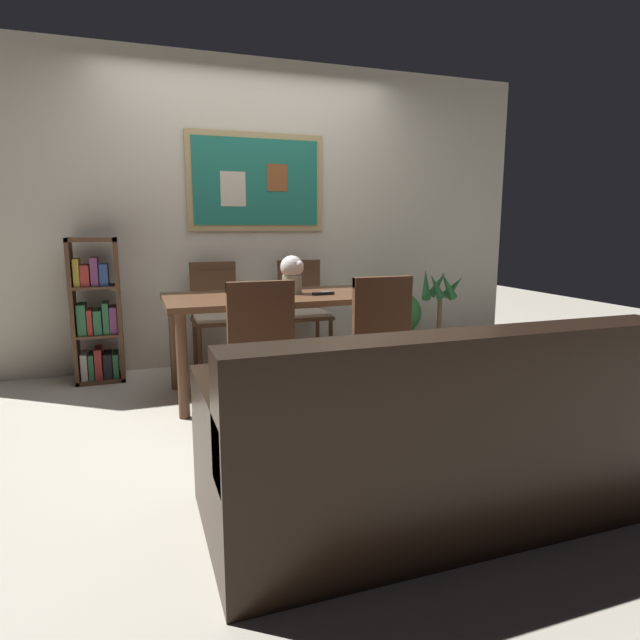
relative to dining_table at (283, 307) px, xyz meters
name	(u,v)px	position (x,y,z in m)	size (l,w,h in m)	color
ground_plane	(300,406)	(0.01, -0.36, -0.63)	(12.00, 12.00, 0.00)	beige
wall_back_with_painting	(252,214)	(0.01, 1.03, 0.68)	(5.20, 0.14, 2.60)	beige
dining_table	(283,307)	(0.00, 0.00, 0.00)	(1.65, 0.81, 0.72)	brown
dining_chair_far_left	(216,308)	(-0.37, 0.74, -0.09)	(0.40, 0.41, 0.91)	brown
dining_chair_near_right	(375,335)	(0.40, -0.70, -0.09)	(0.40, 0.41, 0.91)	brown
dining_chair_far_right	(303,304)	(0.38, 0.72, -0.09)	(0.40, 0.41, 0.91)	brown
dining_chair_near_left	(258,344)	(-0.35, -0.71, -0.09)	(0.40, 0.41, 0.91)	brown
leather_couch	(425,446)	(0.10, -1.85, -0.32)	(1.80, 0.84, 0.84)	black
bookshelf	(97,317)	(-1.29, 0.75, -0.12)	(0.36, 0.28, 1.12)	brown
potted_ivy	(400,319)	(1.34, 0.71, -0.29)	(0.39, 0.39, 0.61)	#4C4742
potted_palm	(439,328)	(1.53, 0.36, -0.32)	(0.39, 0.34, 0.85)	#4C4742
flower_vase	(292,273)	(0.08, 0.02, 0.24)	(0.18, 0.18, 0.28)	tan
tv_remote	(323,293)	(0.27, -0.12, 0.10)	(0.16, 0.05, 0.02)	black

